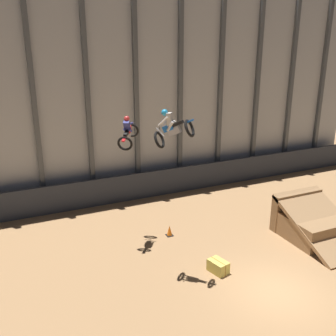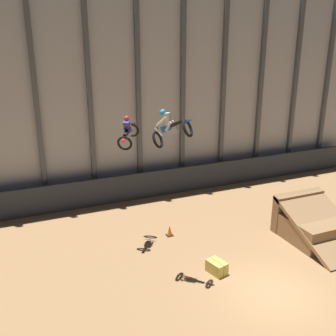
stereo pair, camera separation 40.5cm
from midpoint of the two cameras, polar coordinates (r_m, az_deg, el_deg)
name	(u,v)px [view 2 (the right image)]	position (r m, az deg, el deg)	size (l,w,h in m)	color
ground_plane	(274,293)	(17.67, 15.79, -17.07)	(60.00, 60.00, 0.00)	#9E754C
arena_back_wall	(160,96)	(25.58, -0.70, 10.40)	(32.00, 0.40, 12.91)	#ADB2B7
lower_barrier	(166,182)	(26.18, 0.08, -2.04)	(31.36, 0.20, 1.75)	#2D333D
dirt_ramp	(312,224)	(22.22, 20.64, -7.58)	(3.06, 4.46, 2.21)	#966F48
rider_bike_left_air	(128,132)	(18.93, -5.22, 5.17)	(1.50, 1.78, 1.60)	black
rider_bike_right_air	(170,129)	(15.66, 1.10, 5.71)	(1.70, 1.70, 1.66)	black
traffic_cone_near_ramp	(170,231)	(21.13, 0.79, -9.09)	(0.36, 0.36, 0.58)	black
hay_bale_trackside	(217,267)	(18.29, 7.73, -14.06)	(0.80, 1.02, 0.57)	#CCB751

